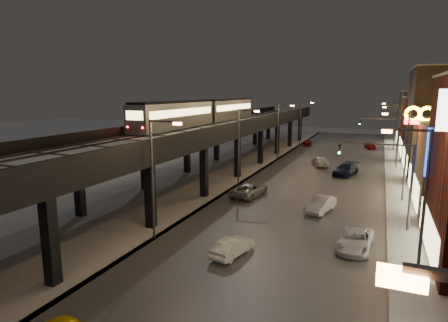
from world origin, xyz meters
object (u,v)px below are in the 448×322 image
(car_far_white, at_px, (308,143))
(car_onc_silver, at_px, (321,205))
(car_mid_silver, at_px, (249,190))
(car_onc_white, at_px, (346,170))
(car_mid_dark, at_px, (320,162))
(car_onc_dark, at_px, (355,241))
(subway_train, at_px, (205,111))
(car_near_white, at_px, (232,247))
(car_onc_red, at_px, (370,145))

(car_far_white, bearing_deg, car_onc_silver, 97.71)
(car_mid_silver, relative_size, car_onc_silver, 1.23)
(car_onc_silver, distance_m, car_onc_white, 16.97)
(car_mid_dark, relative_size, car_onc_silver, 1.11)
(car_mid_dark, distance_m, car_onc_white, 6.62)
(car_onc_dark, xyz_separation_m, car_onc_white, (-2.76, 24.54, 0.11))
(subway_train, height_order, car_onc_dark, subway_train)
(car_near_white, relative_size, car_far_white, 1.02)
(car_mid_silver, distance_m, car_mid_dark, 20.18)
(subway_train, relative_size, car_near_white, 8.81)
(car_near_white, distance_m, car_mid_dark, 34.02)
(car_onc_dark, height_order, car_onc_red, car_onc_red)
(subway_train, distance_m, car_mid_dark, 18.72)
(car_mid_silver, distance_m, car_onc_white, 16.81)
(subway_train, distance_m, car_onc_red, 37.24)
(car_onc_silver, bearing_deg, car_onc_red, 99.49)
(car_far_white, relative_size, car_onc_dark, 0.79)
(car_mid_silver, bearing_deg, car_onc_red, -96.90)
(car_mid_dark, bearing_deg, car_onc_dark, 83.94)
(car_mid_dark, xyz_separation_m, car_onc_white, (4.09, -5.21, 0.07))
(subway_train, xyz_separation_m, car_onc_dark, (21.89, -21.55, -7.59))
(car_near_white, xyz_separation_m, car_onc_red, (7.08, 55.33, 0.05))
(car_mid_silver, distance_m, car_onc_dark, 15.12)
(subway_train, bearing_deg, car_near_white, -60.99)
(car_mid_silver, relative_size, car_onc_dark, 1.13)
(car_onc_silver, height_order, car_onc_white, car_onc_white)
(car_mid_dark, distance_m, car_far_white, 21.75)
(car_far_white, xyz_separation_m, car_onc_dark, (12.53, -50.74, 0.02))
(car_mid_silver, relative_size, car_onc_red, 1.33)
(car_near_white, height_order, car_mid_dark, car_mid_dark)
(car_far_white, height_order, car_onc_silver, car_onc_silver)
(car_far_white, bearing_deg, subway_train, 68.12)
(car_onc_silver, bearing_deg, subway_train, 156.25)
(car_near_white, bearing_deg, car_onc_red, -86.50)
(car_mid_dark, height_order, car_far_white, car_mid_dark)
(car_onc_dark, xyz_separation_m, car_onc_red, (-0.50, 51.08, 0.03))
(car_onc_silver, xyz_separation_m, car_onc_red, (3.00, 43.48, -0.03))
(car_mid_dark, xyz_separation_m, car_onc_silver, (3.35, -22.16, 0.01))
(subway_train, relative_size, car_mid_silver, 6.28)
(subway_train, relative_size, car_onc_red, 8.37)
(car_near_white, height_order, car_onc_white, car_onc_white)
(car_onc_red, bearing_deg, car_onc_silver, -108.75)
(car_onc_white, bearing_deg, car_far_white, 124.93)
(car_far_white, distance_m, car_onc_white, 27.96)
(subway_train, relative_size, car_onc_dark, 7.09)
(subway_train, bearing_deg, car_onc_silver, -37.19)
(car_mid_dark, height_order, car_onc_red, car_mid_dark)
(car_far_white, bearing_deg, car_near_white, 91.04)
(car_mid_silver, bearing_deg, car_onc_white, -112.64)
(car_mid_dark, height_order, car_onc_dark, car_mid_dark)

